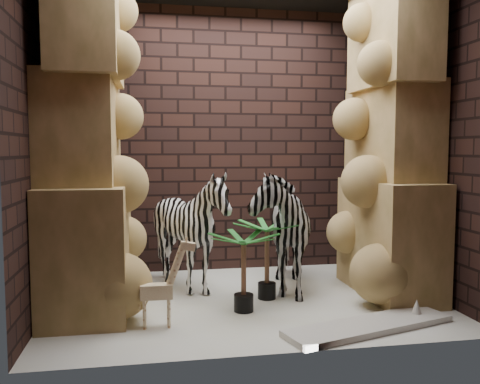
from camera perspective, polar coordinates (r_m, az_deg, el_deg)
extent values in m
plane|color=beige|center=(4.76, 0.65, -12.22)|extent=(3.50, 3.50, 0.00)
plane|color=black|center=(5.78, -1.66, 5.86)|extent=(3.50, 0.00, 3.50)
plane|color=black|center=(3.33, 4.73, 6.60)|extent=(3.50, 0.00, 3.50)
plane|color=black|center=(4.56, -21.59, 5.80)|extent=(0.00, 3.00, 3.00)
plane|color=black|center=(5.17, 20.18, 5.69)|extent=(0.00, 3.00, 3.00)
imported|color=white|center=(5.02, 4.31, -3.03)|extent=(0.83, 1.29, 1.42)
imported|color=white|center=(4.94, -5.61, -5.13)|extent=(1.28, 1.43, 1.09)
cube|color=silver|center=(4.16, 14.53, -14.56)|extent=(1.47, 0.74, 0.05)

